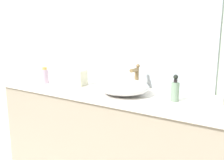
% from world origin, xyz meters
% --- Properties ---
extents(bathroom_wall_rear, '(6.00, 0.06, 2.60)m').
position_xyz_m(bathroom_wall_rear, '(0.00, 0.73, 1.30)').
color(bathroom_wall_rear, silver).
rests_on(bathroom_wall_rear, ground).
extents(vanity_counter, '(1.77, 0.50, 0.88)m').
position_xyz_m(vanity_counter, '(0.06, 0.44, 0.44)').
color(vanity_counter, gray).
rests_on(vanity_counter, ground).
extents(wall_mirror_panel, '(1.49, 0.01, 1.28)m').
position_xyz_m(wall_mirror_panel, '(0.06, 0.69, 1.52)').
color(wall_mirror_panel, '#B2BCC6').
rests_on(wall_mirror_panel, vanity_counter).
extents(sink_basin, '(0.34, 0.32, 0.10)m').
position_xyz_m(sink_basin, '(0.29, 0.38, 0.93)').
color(sink_basin, white).
rests_on(sink_basin, vanity_counter).
extents(faucet, '(0.03, 0.12, 0.19)m').
position_xyz_m(faucet, '(0.29, 0.56, 0.98)').
color(faucet, olive).
rests_on(faucet, vanity_counter).
extents(soap_dispenser, '(0.05, 0.05, 0.16)m').
position_xyz_m(soap_dispenser, '(0.62, 0.39, 0.94)').
color(soap_dispenser, gray).
rests_on(soap_dispenser, vanity_counter).
extents(lotion_bottle, '(0.06, 0.06, 0.14)m').
position_xyz_m(lotion_bottle, '(-0.48, 0.37, 0.94)').
color(lotion_bottle, '#CDAFC8').
rests_on(lotion_bottle, vanity_counter).
extents(tissue_box, '(0.13, 0.13, 0.16)m').
position_xyz_m(tissue_box, '(-0.17, 0.45, 0.95)').
color(tissue_box, beige).
rests_on(tissue_box, vanity_counter).
extents(candle_jar, '(0.05, 0.05, 0.04)m').
position_xyz_m(candle_jar, '(0.85, 0.46, 0.90)').
color(candle_jar, silver).
rests_on(candle_jar, vanity_counter).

